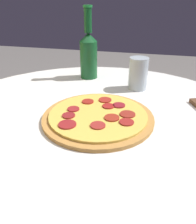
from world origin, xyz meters
The scene contains 4 objects.
table centered at (0.00, 0.00, 0.56)m, with size 0.99×0.99×0.72m.
pizza centered at (0.01, -0.01, 0.73)m, with size 0.29×0.29×0.02m.
beer_bottle centered at (0.33, 0.11, 0.82)m, with size 0.07×0.07×0.26m.
drinking_glass centered at (0.25, -0.09, 0.77)m, with size 0.06×0.06×0.11m.
Camera 1 is at (-0.48, -0.14, 1.01)m, focal length 35.00 mm.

